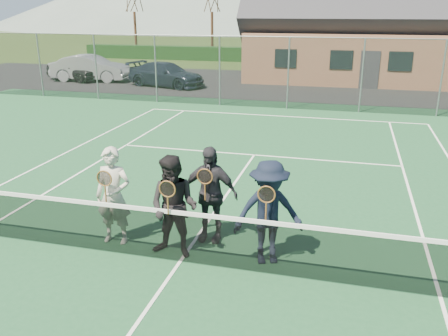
{
  "coord_description": "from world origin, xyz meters",
  "views": [
    {
      "loc": [
        2.55,
        -6.7,
        4.11
      ],
      "look_at": [
        0.38,
        1.5,
        1.25
      ],
      "focal_mm": 38.0,
      "sensor_mm": 36.0,
      "label": 1
    }
  ],
  "objects_px": {
    "car_b": "(91,68)",
    "tennis_net": "(179,234)",
    "player_d": "(269,213)",
    "car_c": "(166,75)",
    "player_c": "(209,194)",
    "car_a": "(74,70)",
    "player_b": "(174,207)",
    "player_a": "(114,196)",
    "clubhouse": "(382,11)"
  },
  "relations": [
    {
      "from": "player_a",
      "to": "player_c",
      "type": "height_order",
      "value": "same"
    },
    {
      "from": "car_c",
      "to": "tennis_net",
      "type": "height_order",
      "value": "car_c"
    },
    {
      "from": "player_b",
      "to": "clubhouse",
      "type": "bearing_deg",
      "value": 80.07
    },
    {
      "from": "tennis_net",
      "to": "player_a",
      "type": "bearing_deg",
      "value": 163.32
    },
    {
      "from": "clubhouse",
      "to": "tennis_net",
      "type": "bearing_deg",
      "value": -99.46
    },
    {
      "from": "player_b",
      "to": "car_c",
      "type": "bearing_deg",
      "value": 111.86
    },
    {
      "from": "car_c",
      "to": "player_a",
      "type": "bearing_deg",
      "value": -146.07
    },
    {
      "from": "clubhouse",
      "to": "player_a",
      "type": "relative_size",
      "value": 8.67
    },
    {
      "from": "tennis_net",
      "to": "player_c",
      "type": "bearing_deg",
      "value": 75.42
    },
    {
      "from": "car_b",
      "to": "player_c",
      "type": "xyz_separation_m",
      "value": [
        12.62,
        -17.81,
        0.16
      ]
    },
    {
      "from": "car_a",
      "to": "player_c",
      "type": "relative_size",
      "value": 2.08
    },
    {
      "from": "car_a",
      "to": "car_b",
      "type": "relative_size",
      "value": 0.81
    },
    {
      "from": "player_d",
      "to": "clubhouse",
      "type": "bearing_deg",
      "value": 83.78
    },
    {
      "from": "player_a",
      "to": "car_c",
      "type": "bearing_deg",
      "value": 108.56
    },
    {
      "from": "tennis_net",
      "to": "player_b",
      "type": "distance_m",
      "value": 0.47
    },
    {
      "from": "car_c",
      "to": "player_d",
      "type": "relative_size",
      "value": 2.5
    },
    {
      "from": "player_c",
      "to": "player_d",
      "type": "distance_m",
      "value": 1.3
    },
    {
      "from": "car_a",
      "to": "player_b",
      "type": "xyz_separation_m",
      "value": [
        13.29,
        -18.51,
        0.28
      ]
    },
    {
      "from": "car_b",
      "to": "car_c",
      "type": "relative_size",
      "value": 1.03
    },
    {
      "from": "player_a",
      "to": "player_b",
      "type": "distance_m",
      "value": 1.24
    },
    {
      "from": "tennis_net",
      "to": "player_d",
      "type": "bearing_deg",
      "value": 15.63
    },
    {
      "from": "car_c",
      "to": "player_c",
      "type": "relative_size",
      "value": 2.5
    },
    {
      "from": "clubhouse",
      "to": "player_a",
      "type": "distance_m",
      "value": 24.38
    },
    {
      "from": "player_c",
      "to": "car_c",
      "type": "bearing_deg",
      "value": 113.86
    },
    {
      "from": "car_b",
      "to": "tennis_net",
      "type": "xyz_separation_m",
      "value": [
        12.37,
        -18.76,
        -0.22
      ]
    },
    {
      "from": "car_a",
      "to": "player_d",
      "type": "height_order",
      "value": "player_d"
    },
    {
      "from": "car_a",
      "to": "player_a",
      "type": "height_order",
      "value": "player_a"
    },
    {
      "from": "tennis_net",
      "to": "player_a",
      "type": "distance_m",
      "value": 1.5
    },
    {
      "from": "car_a",
      "to": "tennis_net",
      "type": "relative_size",
      "value": 0.32
    },
    {
      "from": "car_a",
      "to": "car_b",
      "type": "bearing_deg",
      "value": -70.05
    },
    {
      "from": "car_c",
      "to": "player_d",
      "type": "height_order",
      "value": "player_d"
    },
    {
      "from": "car_a",
      "to": "player_c",
      "type": "xyz_separation_m",
      "value": [
        13.7,
        -17.78,
        0.28
      ]
    },
    {
      "from": "clubhouse",
      "to": "player_a",
      "type": "height_order",
      "value": "clubhouse"
    },
    {
      "from": "tennis_net",
      "to": "player_b",
      "type": "height_order",
      "value": "player_b"
    },
    {
      "from": "tennis_net",
      "to": "clubhouse",
      "type": "height_order",
      "value": "clubhouse"
    },
    {
      "from": "car_a",
      "to": "clubhouse",
      "type": "height_order",
      "value": "clubhouse"
    },
    {
      "from": "clubhouse",
      "to": "car_c",
      "type": "bearing_deg",
      "value": -152.12
    },
    {
      "from": "car_a",
      "to": "tennis_net",
      "type": "bearing_deg",
      "value": -126.28
    },
    {
      "from": "car_b",
      "to": "car_c",
      "type": "height_order",
      "value": "car_b"
    },
    {
      "from": "player_a",
      "to": "player_b",
      "type": "xyz_separation_m",
      "value": [
        1.23,
        -0.2,
        -0.0
      ]
    },
    {
      "from": "car_a",
      "to": "tennis_net",
      "type": "xyz_separation_m",
      "value": [
        13.45,
        -18.73,
        -0.1
      ]
    },
    {
      "from": "player_c",
      "to": "player_d",
      "type": "xyz_separation_m",
      "value": [
        1.18,
        -0.55,
        -0.0
      ]
    },
    {
      "from": "player_b",
      "to": "player_c",
      "type": "relative_size",
      "value": 1.0
    },
    {
      "from": "player_d",
      "to": "car_b",
      "type": "bearing_deg",
      "value": 126.92
    },
    {
      "from": "tennis_net",
      "to": "player_d",
      "type": "distance_m",
      "value": 1.53
    },
    {
      "from": "clubhouse",
      "to": "player_a",
      "type": "bearing_deg",
      "value": -102.88
    },
    {
      "from": "player_a",
      "to": "clubhouse",
      "type": "bearing_deg",
      "value": 77.12
    },
    {
      "from": "player_c",
      "to": "player_a",
      "type": "bearing_deg",
      "value": -161.92
    },
    {
      "from": "car_b",
      "to": "player_b",
      "type": "relative_size",
      "value": 2.56
    },
    {
      "from": "player_d",
      "to": "player_b",
      "type": "bearing_deg",
      "value": -173.6
    }
  ]
}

